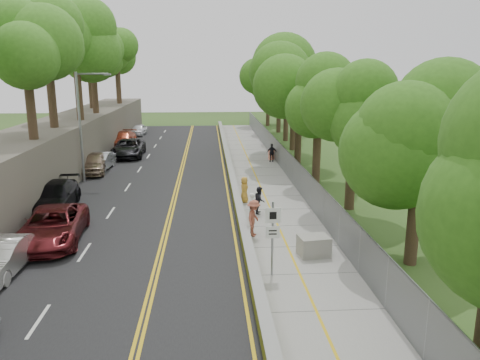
% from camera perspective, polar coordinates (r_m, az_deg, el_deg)
% --- Properties ---
extents(ground, '(140.00, 140.00, 0.00)m').
position_cam_1_polar(ground, '(22.13, 0.12, -8.41)').
color(ground, '#33511E').
rests_on(ground, ground).
extents(road, '(11.20, 66.00, 0.04)m').
position_cam_1_polar(road, '(36.63, -10.00, 0.31)').
color(road, black).
rests_on(road, ground).
extents(sidewalk, '(4.20, 66.00, 0.05)m').
position_cam_1_polar(sidewalk, '(36.64, 2.45, 0.51)').
color(sidewalk, gray).
rests_on(sidewalk, ground).
extents(jersey_barrier, '(0.42, 66.00, 0.60)m').
position_cam_1_polar(jersey_barrier, '(36.40, -1.14, 0.88)').
color(jersey_barrier, '#D1EB1D').
rests_on(jersey_barrier, ground).
extents(rock_embankment, '(5.00, 66.00, 4.00)m').
position_cam_1_polar(rock_embankment, '(37.99, -22.38, 3.01)').
color(rock_embankment, '#595147').
rests_on(rock_embankment, ground).
extents(chainlink_fence, '(0.04, 66.00, 2.00)m').
position_cam_1_polar(chainlink_fence, '(36.72, 5.73, 2.04)').
color(chainlink_fence, slate).
rests_on(chainlink_fence, ground).
extents(trees_embankment, '(6.40, 66.00, 13.00)m').
position_cam_1_polar(trees_embankment, '(37.38, -22.83, 15.94)').
color(trees_embankment, '#458A24').
rests_on(trees_embankment, rock_embankment).
extents(trees_fenceside, '(7.00, 66.00, 14.00)m').
position_cam_1_polar(trees_fenceside, '(36.49, 9.67, 11.35)').
color(trees_fenceside, '#3B791D').
rests_on(trees_fenceside, ground).
extents(streetlight, '(2.52, 0.22, 8.00)m').
position_cam_1_polar(streetlight, '(35.82, -18.61, 7.02)').
color(streetlight, gray).
rests_on(streetlight, ground).
extents(signpost, '(0.62, 0.09, 3.10)m').
position_cam_1_polar(signpost, '(18.73, 4.00, -6.17)').
color(signpost, gray).
rests_on(signpost, sidewalk).
extents(construction_barrel, '(0.58, 0.58, 0.96)m').
position_cam_1_polar(construction_barrel, '(43.06, 3.83, 3.14)').
color(construction_barrel, '#E73100').
rests_on(construction_barrel, sidewalk).
extents(concrete_block, '(1.47, 1.18, 0.89)m').
position_cam_1_polar(concrete_block, '(21.41, 8.98, -7.92)').
color(concrete_block, gray).
rests_on(concrete_block, sidewalk).
extents(car_1, '(1.61, 4.29, 1.40)m').
position_cam_1_polar(car_1, '(21.59, -27.04, -8.42)').
color(car_1, beige).
rests_on(car_1, road).
extents(car_2, '(3.24, 6.11, 1.63)m').
position_cam_1_polar(car_2, '(24.34, -21.87, -5.20)').
color(car_2, '#5C171B').
rests_on(car_2, road).
extents(car_3, '(2.62, 5.73, 1.62)m').
position_cam_1_polar(car_3, '(29.77, -21.69, -1.87)').
color(car_3, black).
rests_on(car_3, road).
extents(car_4, '(2.26, 4.93, 1.64)m').
position_cam_1_polar(car_4, '(39.16, -17.36, 2.00)').
color(car_4, tan).
rests_on(car_4, road).
extents(car_5, '(1.86, 4.43, 1.42)m').
position_cam_1_polar(car_5, '(40.22, -16.70, 2.18)').
color(car_5, silver).
rests_on(car_5, road).
extents(car_6, '(2.96, 6.07, 1.66)m').
position_cam_1_polar(car_6, '(45.59, -13.42, 3.82)').
color(car_6, black).
rests_on(car_6, road).
extents(car_7, '(2.57, 5.60, 1.59)m').
position_cam_1_polar(car_7, '(51.61, -14.06, 4.84)').
color(car_7, '#9C3E23').
rests_on(car_7, road).
extents(car_8, '(1.89, 4.05, 1.34)m').
position_cam_1_polar(car_8, '(60.13, -12.24, 6.00)').
color(car_8, white).
rests_on(car_8, road).
extents(painter_0, '(0.54, 0.81, 1.62)m').
position_cam_1_polar(painter_0, '(29.20, 0.53, -1.17)').
color(painter_0, gold).
rests_on(painter_0, sidewalk).
extents(painter_1, '(0.39, 0.57, 1.52)m').
position_cam_1_polar(painter_1, '(25.87, 1.55, -3.22)').
color(painter_1, white).
rests_on(painter_1, sidewalk).
extents(painter_2, '(0.73, 0.86, 1.58)m').
position_cam_1_polar(painter_2, '(26.99, 2.40, -2.45)').
color(painter_2, black).
rests_on(painter_2, sidewalk).
extents(painter_3, '(1.07, 1.36, 1.84)m').
position_cam_1_polar(painter_3, '(23.37, 1.68, -4.66)').
color(painter_3, '#9B4E3B').
rests_on(painter_3, sidewalk).
extents(person_far, '(0.98, 0.45, 1.64)m').
position_cam_1_polar(person_far, '(41.91, 3.90, 3.33)').
color(person_far, black).
rests_on(person_far, sidewalk).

